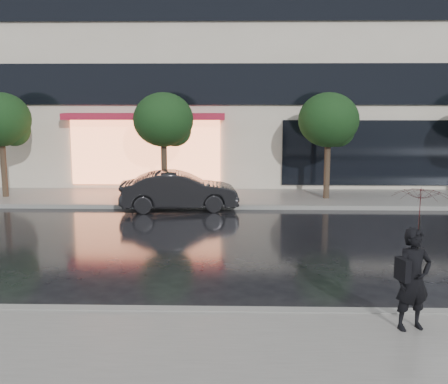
{
  "coord_description": "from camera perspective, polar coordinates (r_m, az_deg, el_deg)",
  "views": [
    {
      "loc": [
        -0.26,
        -10.51,
        3.93
      ],
      "look_at": [
        -0.63,
        3.9,
        1.4
      ],
      "focal_mm": 45.0,
      "sensor_mm": 36.0,
      "label": 1
    }
  ],
  "objects": [
    {
      "name": "curb_near",
      "position": [
        10.27,
        2.88,
        -12.14
      ],
      "size": [
        60.0,
        0.25,
        0.14
      ],
      "primitive_type": "cube",
      "color": "gray",
      "rests_on": "ground"
    },
    {
      "name": "curb_far",
      "position": [
        19.4,
        2.21,
        -1.53
      ],
      "size": [
        60.0,
        0.25,
        0.14
      ],
      "primitive_type": "cube",
      "color": "gray",
      "rests_on": "ground"
    },
    {
      "name": "pedestrian_with_umbrella",
      "position": [
        9.52,
        19.08,
        -4.44
      ],
      "size": [
        1.16,
        1.17,
        2.37
      ],
      "rotation": [
        0.0,
        0.0,
        0.3
      ],
      "color": "black",
      "rests_on": "sidewalk_near"
    },
    {
      "name": "parked_car",
      "position": [
        19.2,
        -4.6,
        0.11
      ],
      "size": [
        4.14,
        1.89,
        1.32
      ],
      "primitive_type": "imported",
      "rotation": [
        0.0,
        0.0,
        1.7
      ],
      "color": "black",
      "rests_on": "ground"
    },
    {
      "name": "sidewalk_far",
      "position": [
        21.12,
        2.15,
        -0.61
      ],
      "size": [
        60.0,
        3.5,
        0.12
      ],
      "primitive_type": "cube",
      "color": "slate",
      "rests_on": "ground"
    },
    {
      "name": "sidewalk_near",
      "position": [
        8.23,
        3.27,
        -18.1
      ],
      "size": [
        60.0,
        4.5,
        0.12
      ],
      "primitive_type": "cube",
      "color": "slate",
      "rests_on": "ground"
    },
    {
      "name": "tree_far_west",
      "position": [
        22.32,
        -21.56,
        6.68
      ],
      "size": [
        2.2,
        2.2,
        3.99
      ],
      "color": "#33261C",
      "rests_on": "ground"
    },
    {
      "name": "tree_mid_west",
      "position": [
        20.74,
        -6.0,
        7.12
      ],
      "size": [
        2.2,
        2.2,
        3.99
      ],
      "color": "#33261C",
      "rests_on": "ground"
    },
    {
      "name": "tree_mid_east",
      "position": [
        20.83,
        10.72,
        7.01
      ],
      "size": [
        2.2,
        2.2,
        3.99
      ],
      "color": "#33261C",
      "rests_on": "ground"
    },
    {
      "name": "ground",
      "position": [
        11.23,
        2.75,
        -10.55
      ],
      "size": [
        120.0,
        120.0,
        0.0
      ],
      "primitive_type": "plane",
      "color": "black",
      "rests_on": "ground"
    }
  ]
}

